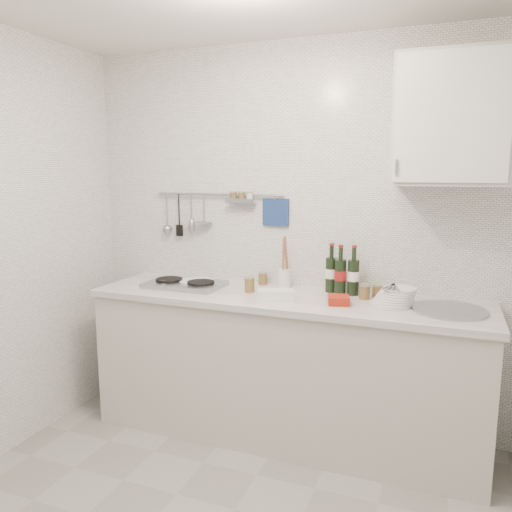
{
  "coord_description": "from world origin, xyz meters",
  "views": [
    {
      "loc": [
        0.92,
        -1.75,
        1.68
      ],
      "look_at": [
        -0.11,
        0.9,
        1.19
      ],
      "focal_mm": 35.0,
      "sensor_mm": 36.0,
      "label": 1
    }
  ],
  "objects": [
    {
      "name": "plate_stack_sink",
      "position": [
        0.66,
        1.12,
        0.97
      ],
      "size": [
        0.25,
        0.24,
        0.11
      ],
      "rotation": [
        0.0,
        0.0,
        -0.05
      ],
      "color": "white",
      "rests_on": "counter"
    },
    {
      "name": "wall_rail",
      "position": [
        -0.6,
        1.37,
        1.43
      ],
      "size": [
        0.98,
        0.09,
        0.34
      ],
      "color": "#93969B",
      "rests_on": "back_wall"
    },
    {
      "name": "wall_cabinet",
      "position": [
        0.9,
        1.22,
        1.95
      ],
      "size": [
        0.6,
        0.38,
        0.7
      ],
      "color": "#B9B5AA",
      "rests_on": "back_wall"
    },
    {
      "name": "jar_a",
      "position": [
        -0.24,
        1.35,
        0.96
      ],
      "size": [
        0.06,
        0.06,
        0.08
      ],
      "rotation": [
        0.0,
        0.0,
        -0.16
      ],
      "color": "brown",
      "rests_on": "counter"
    },
    {
      "name": "strawberry_punnet",
      "position": [
        0.35,
        1.02,
        0.94
      ],
      "size": [
        0.15,
        0.15,
        0.05
      ],
      "primitive_type": "cube",
      "rotation": [
        0.0,
        0.0,
        0.27
      ],
      "color": "#B72D14",
      "rests_on": "counter"
    },
    {
      "name": "plate_stack_hob",
      "position": [
        -0.65,
        1.15,
        0.94
      ],
      "size": [
        0.25,
        0.24,
        0.03
      ],
      "rotation": [
        0.0,
        0.0,
        0.09
      ],
      "color": "#495DA6",
      "rests_on": "counter"
    },
    {
      "name": "jar_d",
      "position": [
        -0.24,
        1.11,
        0.97
      ],
      "size": [
        0.07,
        0.07,
        0.1
      ],
      "rotation": [
        0.0,
        0.0,
        0.28
      ],
      "color": "brown",
      "rests_on": "counter"
    },
    {
      "name": "jar_c",
      "position": [
        0.47,
        1.2,
        0.97
      ],
      "size": [
        0.07,
        0.07,
        0.09
      ],
      "rotation": [
        0.0,
        0.0,
        -0.2
      ],
      "color": "brown",
      "rests_on": "counter"
    },
    {
      "name": "butter_dish",
      "position": [
        -0.01,
        0.97,
        0.95
      ],
      "size": [
        0.24,
        0.18,
        0.07
      ],
      "primitive_type": "cube",
      "rotation": [
        0.0,
        0.0,
        0.35
      ],
      "color": "white",
      "rests_on": "counter"
    },
    {
      "name": "back_wall",
      "position": [
        0.0,
        1.4,
        1.25
      ],
      "size": [
        3.0,
        0.02,
        2.5
      ],
      "primitive_type": "cube",
      "color": "silver",
      "rests_on": "floor"
    },
    {
      "name": "jar_b",
      "position": [
        0.54,
        1.29,
        0.96
      ],
      "size": [
        0.07,
        0.07,
        0.08
      ],
      "rotation": [
        0.0,
        0.0,
        -0.03
      ],
      "color": "brown",
      "rests_on": "counter"
    },
    {
      "name": "counter",
      "position": [
        0.01,
        1.1,
        0.43
      ],
      "size": [
        2.44,
        0.64,
        0.96
      ],
      "color": "#B9B5AA",
      "rests_on": "floor"
    },
    {
      "name": "wine_bottles",
      "position": [
        0.31,
        1.28,
        1.07
      ],
      "size": [
        0.22,
        0.12,
        0.31
      ],
      "rotation": [
        0.0,
        0.0,
        -0.21
      ],
      "color": "black",
      "rests_on": "counter"
    },
    {
      "name": "utensil_crock",
      "position": [
        -0.06,
        1.29,
        1.0
      ],
      "size": [
        0.08,
        0.08,
        0.35
      ],
      "rotation": [
        0.0,
        0.0,
        -0.14
      ],
      "color": "white",
      "rests_on": "counter"
    }
  ]
}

